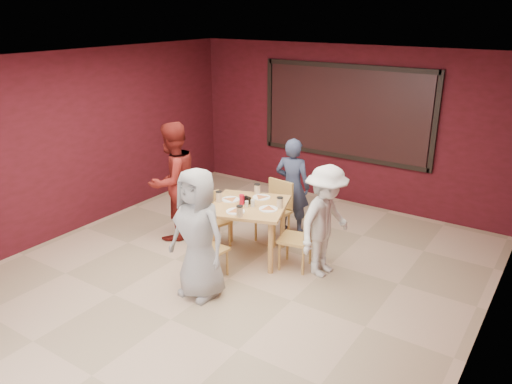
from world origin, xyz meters
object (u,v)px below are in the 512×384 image
Objects in this scene: chair_right at (301,236)px; diner_front at (198,234)px; diner_left at (173,181)px; diner_back at (292,186)px; chair_back at (276,207)px; dining_table at (249,211)px; chair_left at (212,216)px; diner_right at (325,221)px; chair_front at (207,248)px.

chair_right is 1.50m from diner_front.
diner_back is at bearing 133.12° from diner_left.
chair_back is at bearing 68.70° from diner_back.
dining_table reaches higher than chair_right.
diner_back is at bearing 125.44° from chair_right.
dining_table is 1.61× the size of chair_left.
chair_left is at bearing 178.05° from dining_table.
chair_left is 0.44× the size of diner_left.
diner_back reaches higher than diner_right.
chair_back is 1.07× the size of chair_right.
chair_right is (1.46, 0.07, 0.03)m from chair_left.
diner_back is (0.76, 1.05, 0.31)m from chair_left.
chair_back is 0.56× the size of diner_front.
chair_left is 0.93× the size of chair_right.
chair_right is (0.89, 0.91, 0.05)m from chair_front.
chair_front is (-0.11, -0.81, -0.26)m from dining_table.
diner_front is (0.06, -1.89, 0.30)m from chair_back.
chair_left is at bearing 124.33° from chair_front.
chair_left is (-0.68, -0.69, -0.07)m from chair_back.
chair_right is at bearing 6.82° from dining_table.
chair_back is 0.99m from chair_right.
dining_table is 1.50× the size of chair_right.
chair_back is 0.45m from diner_back.
chair_left is 0.49× the size of diner_front.
dining_table is at bearing 96.52° from diner_front.
chair_front is at bearing 63.09° from diner_left.
dining_table is 1.08m from diner_back.
chair_right is 0.43m from diner_right.
chair_front is 1.53m from chair_back.
diner_front is (0.07, -1.18, 0.13)m from dining_table.
chair_left is at bearing 103.28° from diner_left.
chair_back reaches higher than chair_front.
diner_back reaches higher than chair_back.
diner_right is (1.04, 1.32, -0.07)m from diner_front.
chair_left is at bearing -134.87° from chair_back.
diner_back is at bearing 54.46° from diner_right.
diner_front reaches higher than chair_front.
diner_front is at bearing 55.89° from diner_left.
diner_front reaches higher than dining_table.
dining_table is 0.84× the size of diner_back.
diner_right is at bearing 38.32° from chair_front.
diner_back is at bearing 85.57° from dining_table.
chair_back is 0.61× the size of diner_right.
diner_front is at bearing -88.08° from chair_back.
chair_left is 1.46m from chair_right.
dining_table is at bearing -1.95° from chair_left.
chair_back is 1.26m from diner_right.
dining_table is 1.40× the size of chair_back.
dining_table reaches higher than chair_back.
diner_front is 1.78m from diner_left.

